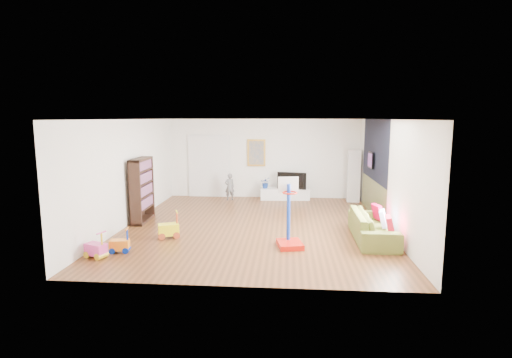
# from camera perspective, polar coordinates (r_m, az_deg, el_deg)

# --- Properties ---
(floor) EXTENTS (6.50, 7.50, 0.00)m
(floor) POSITION_cam_1_polar(r_m,az_deg,el_deg) (10.30, -0.18, -6.68)
(floor) COLOR brown
(floor) RESTS_ON ground
(ceiling) EXTENTS (6.50, 7.50, 0.00)m
(ceiling) POSITION_cam_1_polar(r_m,az_deg,el_deg) (9.92, -0.19, 8.53)
(ceiling) COLOR white
(ceiling) RESTS_ON ground
(wall_back) EXTENTS (6.50, 0.00, 2.70)m
(wall_back) POSITION_cam_1_polar(r_m,az_deg,el_deg) (13.74, 1.11, 2.94)
(wall_back) COLOR white
(wall_back) RESTS_ON ground
(wall_front) EXTENTS (6.50, 0.00, 2.70)m
(wall_front) POSITION_cam_1_polar(r_m,az_deg,el_deg) (6.35, -2.98, -3.90)
(wall_front) COLOR silver
(wall_front) RESTS_ON ground
(wall_left) EXTENTS (0.00, 7.50, 2.70)m
(wall_left) POSITION_cam_1_polar(r_m,az_deg,el_deg) (10.79, -17.66, 0.94)
(wall_left) COLOR white
(wall_left) RESTS_ON ground
(wall_right) EXTENTS (0.00, 7.50, 2.70)m
(wall_right) POSITION_cam_1_polar(r_m,az_deg,el_deg) (10.28, 18.19, 0.55)
(wall_right) COLOR white
(wall_right) RESTS_ON ground
(navy_accent) EXTENTS (0.01, 3.20, 1.70)m
(navy_accent) POSITION_cam_1_polar(r_m,az_deg,el_deg) (11.58, 16.62, 3.98)
(navy_accent) COLOR black
(navy_accent) RESTS_ON wall_right
(olive_wainscot) EXTENTS (0.01, 3.20, 1.00)m
(olive_wainscot) POSITION_cam_1_polar(r_m,az_deg,el_deg) (11.76, 16.33, -2.58)
(olive_wainscot) COLOR brown
(olive_wainscot) RESTS_ON wall_right
(doorway) EXTENTS (1.45, 0.06, 2.10)m
(doorway) POSITION_cam_1_polar(r_m,az_deg,el_deg) (13.97, -6.71, 1.75)
(doorway) COLOR white
(doorway) RESTS_ON ground
(painting_back) EXTENTS (0.62, 0.06, 0.92)m
(painting_back) POSITION_cam_1_polar(r_m,az_deg,el_deg) (13.69, 0.06, 3.77)
(painting_back) COLOR gold
(painting_back) RESTS_ON wall_back
(artwork_right) EXTENTS (0.04, 0.56, 0.46)m
(artwork_right) POSITION_cam_1_polar(r_m,az_deg,el_deg) (11.79, 16.05, 2.62)
(artwork_right) COLOR #7F3F8C
(artwork_right) RESTS_ON wall_right
(media_console) EXTENTS (1.67, 0.52, 0.38)m
(media_console) POSITION_cam_1_polar(r_m,az_deg,el_deg) (13.50, 4.16, -2.15)
(media_console) COLOR white
(media_console) RESTS_ON ground
(tall_cabinet) EXTENTS (0.43, 0.43, 1.72)m
(tall_cabinet) POSITION_cam_1_polar(r_m,az_deg,el_deg) (13.46, 13.77, 0.47)
(tall_cabinet) COLOR silver
(tall_cabinet) RESTS_ON ground
(bookshelf) EXTENTS (0.34, 1.16, 1.69)m
(bookshelf) POSITION_cam_1_polar(r_m,az_deg,el_deg) (11.01, -15.99, -1.51)
(bookshelf) COLOR #311C14
(bookshelf) RESTS_ON ground
(sofa) EXTENTS (0.87, 2.14, 0.62)m
(sofa) POSITION_cam_1_polar(r_m,az_deg,el_deg) (9.47, 16.35, -6.47)
(sofa) COLOR #606928
(sofa) RESTS_ON ground
(basketball_hoop) EXTENTS (0.63, 0.72, 1.49)m
(basketball_hoop) POSITION_cam_1_polar(r_m,az_deg,el_deg) (8.49, 4.90, -4.84)
(basketball_hoop) COLOR red
(basketball_hoop) RESTS_ON ground
(ride_on_yellow) EXTENTS (0.53, 0.44, 0.62)m
(ride_on_yellow) POSITION_cam_1_polar(r_m,az_deg,el_deg) (9.42, -12.41, -6.41)
(ride_on_yellow) COLOR #FFF516
(ride_on_yellow) RESTS_ON ground
(ride_on_orange) EXTENTS (0.41, 0.29, 0.50)m
(ride_on_orange) POSITION_cam_1_polar(r_m,az_deg,el_deg) (8.71, -18.92, -8.34)
(ride_on_orange) COLOR orange
(ride_on_orange) RESTS_ON ground
(ride_on_pink) EXTENTS (0.47, 0.38, 0.54)m
(ride_on_pink) POSITION_cam_1_polar(r_m,az_deg,el_deg) (8.56, -21.95, -8.66)
(ride_on_pink) COLOR #D6398F
(ride_on_pink) RESTS_ON ground
(child) EXTENTS (0.39, 0.33, 0.90)m
(child) POSITION_cam_1_polar(r_m,az_deg,el_deg) (13.36, -3.79, -1.13)
(child) COLOR slate
(child) RESTS_ON ground
(tv) EXTENTS (0.98, 0.33, 0.56)m
(tv) POSITION_cam_1_polar(r_m,az_deg,el_deg) (13.41, 5.21, -0.18)
(tv) COLOR black
(tv) RESTS_ON media_console
(vase_plant) EXTENTS (0.34, 0.30, 0.38)m
(vase_plant) POSITION_cam_1_polar(r_m,az_deg,el_deg) (13.45, 1.39, -0.52)
(vase_plant) COLOR navy
(vase_plant) RESTS_ON media_console
(pillow_left) EXTENTS (0.16, 0.42, 0.41)m
(pillow_left) POSITION_cam_1_polar(r_m,az_deg,el_deg) (8.90, 18.61, -6.34)
(pillow_left) COLOR red
(pillow_left) RESTS_ON sofa
(pillow_center) EXTENTS (0.20, 0.39, 0.38)m
(pillow_center) POSITION_cam_1_polar(r_m,az_deg,el_deg) (9.47, 17.72, -5.41)
(pillow_center) COLOR silver
(pillow_center) RESTS_ON sofa
(pillow_right) EXTENTS (0.19, 0.38, 0.37)m
(pillow_right) POSITION_cam_1_polar(r_m,az_deg,el_deg) (10.07, 16.98, -4.53)
(pillow_right) COLOR #B00030
(pillow_right) RESTS_ON sofa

